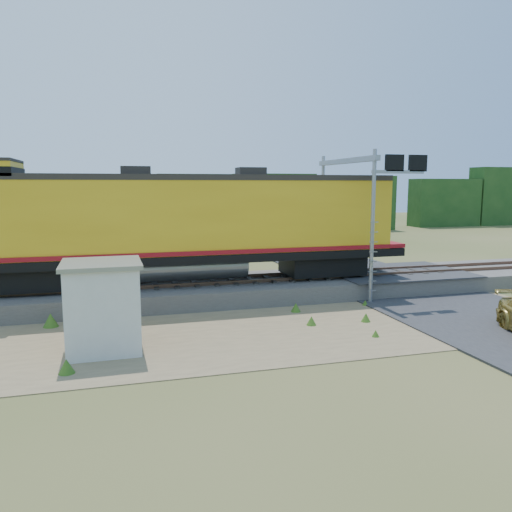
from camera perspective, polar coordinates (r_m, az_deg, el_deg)
name	(u,v)px	position (r m, az deg, el deg)	size (l,w,h in m)	color
ground	(316,329)	(18.88, 6.83, -8.30)	(140.00, 140.00, 0.00)	#475123
ballast	(268,287)	(24.26, 1.40, -3.58)	(70.00, 5.00, 0.80)	slate
rails	(268,277)	(24.17, 1.40, -2.47)	(70.00, 1.54, 0.16)	brown
dirt_shoulder	(260,329)	(18.69, 0.50, -8.37)	(26.00, 8.00, 0.03)	#8C7754
road	(462,310)	(22.98, 22.51, -5.67)	(7.00, 66.00, 0.86)	#38383A
tree_line_north	(182,206)	(55.19, -8.49, 5.68)	(130.00, 3.00, 6.50)	#193B15
weed_clumps	(223,336)	(17.97, -3.79, -9.12)	(15.00, 6.20, 0.56)	#3A631C
locomotive	(178,223)	(22.92, -8.96, 3.78)	(20.94, 3.19, 5.40)	black
shed	(103,306)	(16.80, -17.09, -5.48)	(2.49, 2.49, 2.91)	silver
signal_gantry	(358,188)	(24.79, 11.60, 7.62)	(2.73, 6.20, 6.88)	gray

